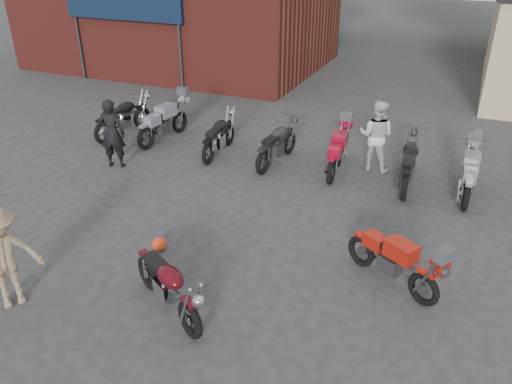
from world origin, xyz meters
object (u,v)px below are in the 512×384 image
at_px(row_bike_0, 123,115).
at_px(person_dark, 112,133).
at_px(person_tan, 3,258).
at_px(row_bike_5, 409,160).
at_px(row_bike_2, 219,134).
at_px(person_light, 376,136).
at_px(sportbike, 394,258).
at_px(row_bike_3, 277,142).
at_px(helmet, 159,244).
at_px(row_bike_6, 469,172).
at_px(row_bike_1, 164,120).
at_px(row_bike_4, 338,150).
at_px(vintage_motorcycle, 168,283).

bearing_deg(row_bike_0, person_dark, -141.12).
distance_m(person_tan, row_bike_5, 8.46).
distance_m(row_bike_0, row_bike_2, 3.14).
bearing_deg(person_light, sportbike, 109.03).
bearing_deg(row_bike_3, helmet, 178.80).
xyz_separation_m(row_bike_0, row_bike_5, (7.97, -0.05, 0.01)).
relative_size(helmet, row_bike_6, 0.14).
distance_m(row_bike_0, row_bike_1, 1.28).
height_order(helmet, person_dark, person_dark).
relative_size(row_bike_2, row_bike_4, 0.99).
bearing_deg(person_light, vintage_motorcycle, 78.52).
bearing_deg(helmet, row_bike_1, 121.60).
distance_m(sportbike, row_bike_3, 5.26).
bearing_deg(vintage_motorcycle, row_bike_2, 140.31).
xyz_separation_m(helmet, row_bike_6, (5.06, 4.58, 0.44)).
distance_m(row_bike_3, row_bike_6, 4.51).
relative_size(row_bike_0, row_bike_6, 1.06).
distance_m(person_tan, row_bike_3, 6.99).
distance_m(row_bike_0, row_bike_3, 4.77).
xyz_separation_m(vintage_motorcycle, row_bike_5, (2.67, 5.97, 0.06)).
xyz_separation_m(row_bike_0, row_bike_4, (6.29, 0.04, -0.04)).
relative_size(person_light, row_bike_2, 0.91).
distance_m(vintage_motorcycle, person_tan, 2.52).
relative_size(sportbike, person_light, 1.03).
xyz_separation_m(sportbike, person_dark, (-7.21, 2.09, 0.34)).
bearing_deg(row_bike_3, row_bike_4, -79.06).
distance_m(person_tan, row_bike_4, 7.66).
bearing_deg(row_bike_6, person_light, 73.57).
bearing_deg(helmet, sportbike, 9.31).
relative_size(helmet, row_bike_5, 0.13).
bearing_deg(row_bike_5, row_bike_4, 82.40).
bearing_deg(helmet, person_dark, 138.25).
bearing_deg(row_bike_0, row_bike_1, -76.19).
bearing_deg(vintage_motorcycle, row_bike_5, 96.05).
bearing_deg(sportbike, vintage_motorcycle, -115.86).
xyz_separation_m(sportbike, row_bike_3, (-3.55, 3.88, 0.05)).
distance_m(row_bike_5, row_bike_6, 1.30).
relative_size(sportbike, row_bike_6, 0.92).
xyz_separation_m(row_bike_3, row_bike_6, (4.51, 0.03, -0.01)).
bearing_deg(person_tan, person_light, 5.32).
bearing_deg(row_bike_6, vintage_motorcycle, 145.10).
distance_m(row_bike_1, row_bike_2, 1.88).
distance_m(row_bike_2, row_bike_6, 6.13).
height_order(row_bike_1, row_bike_2, row_bike_1).
bearing_deg(row_bike_1, row_bike_5, -85.70).
height_order(person_light, person_tan, person_light).
height_order(vintage_motorcycle, helmet, vintage_motorcycle).
distance_m(helmet, row_bike_5, 5.96).
distance_m(person_light, person_tan, 8.45).
relative_size(person_dark, row_bike_6, 0.89).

